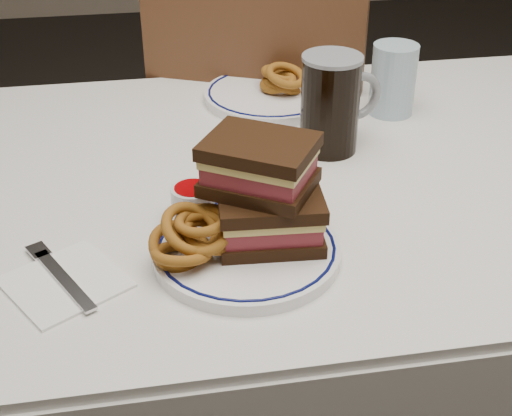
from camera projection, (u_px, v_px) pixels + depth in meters
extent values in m
cube|color=silver|center=(283.00, 178.00, 1.13)|extent=(1.26, 0.86, 0.03)
cylinder|color=#472A17|center=(3.00, 277.00, 1.54)|extent=(0.06, 0.06, 0.71)
cylinder|color=#472A17|center=(473.00, 230.00, 1.69)|extent=(0.06, 0.06, 0.71)
cube|color=silver|center=(242.00, 117.00, 1.54)|extent=(1.26, 0.01, 0.17)
cube|color=#472A17|center=(273.00, 167.00, 1.75)|extent=(0.59, 0.59, 0.04)
cylinder|color=#472A17|center=(353.00, 218.00, 1.99)|extent=(0.04, 0.04, 0.43)
cylinder|color=#472A17|center=(331.00, 302.00, 1.68)|extent=(0.04, 0.04, 0.43)
cylinder|color=#472A17|center=(223.00, 201.00, 2.08)|extent=(0.04, 0.04, 0.43)
cylinder|color=#472A17|center=(179.00, 278.00, 1.76)|extent=(0.04, 0.04, 0.43)
cube|color=#472A17|center=(252.00, 99.00, 1.45)|extent=(0.42, 0.21, 0.49)
cylinder|color=white|center=(247.00, 251.00, 0.92)|extent=(0.24, 0.24, 0.02)
torus|color=#090F4A|center=(246.00, 246.00, 0.92)|extent=(0.23, 0.23, 0.00)
cube|color=black|center=(270.00, 234.00, 0.92)|extent=(0.14, 0.11, 0.02)
cube|color=maroon|center=(270.00, 221.00, 0.91)|extent=(0.13, 0.10, 0.02)
cube|color=#EDD06A|center=(270.00, 210.00, 0.91)|extent=(0.13, 0.11, 0.01)
cube|color=black|center=(270.00, 200.00, 0.90)|extent=(0.14, 0.11, 0.02)
cube|color=black|center=(259.00, 182.00, 0.90)|extent=(0.17, 0.16, 0.02)
cube|color=maroon|center=(259.00, 169.00, 0.89)|extent=(0.15, 0.15, 0.02)
cube|color=#EDD06A|center=(259.00, 157.00, 0.88)|extent=(0.16, 0.15, 0.01)
cube|color=black|center=(260.00, 147.00, 0.87)|extent=(0.17, 0.16, 0.02)
torus|color=#6C340E|center=(180.00, 248.00, 0.89)|extent=(0.09, 0.08, 0.07)
torus|color=#6C340E|center=(182.00, 253.00, 0.88)|extent=(0.08, 0.08, 0.04)
torus|color=#6C340E|center=(208.00, 235.00, 0.89)|extent=(0.08, 0.07, 0.04)
torus|color=#6C340E|center=(201.00, 233.00, 0.88)|extent=(0.08, 0.08, 0.04)
torus|color=#6C340E|center=(191.00, 229.00, 0.88)|extent=(0.09, 0.08, 0.07)
torus|color=#6C340E|center=(202.00, 220.00, 0.88)|extent=(0.07, 0.07, 0.02)
cylinder|color=silver|center=(193.00, 199.00, 0.98)|extent=(0.06, 0.06, 0.03)
cylinder|color=#8C0206|center=(192.00, 191.00, 0.98)|extent=(0.05, 0.05, 0.01)
cylinder|color=black|center=(330.00, 105.00, 1.14)|extent=(0.09, 0.09, 0.16)
cylinder|color=gray|center=(333.00, 58.00, 1.10)|extent=(0.10, 0.10, 0.01)
torus|color=gray|center=(359.00, 96.00, 1.16)|extent=(0.08, 0.04, 0.08)
cylinder|color=#A0BECE|center=(393.00, 80.00, 1.28)|extent=(0.08, 0.08, 0.13)
cylinder|color=white|center=(271.00, 95.00, 1.36)|extent=(0.25, 0.25, 0.02)
torus|color=#090F4A|center=(271.00, 91.00, 1.35)|extent=(0.24, 0.24, 0.00)
torus|color=#6C340E|center=(282.00, 87.00, 1.35)|extent=(0.08, 0.08, 0.05)
torus|color=#6C340E|center=(278.00, 82.00, 1.35)|extent=(0.07, 0.07, 0.04)
torus|color=#6C340E|center=(279.00, 74.00, 1.36)|extent=(0.07, 0.07, 0.03)
torus|color=#6C340E|center=(286.00, 75.00, 1.33)|extent=(0.08, 0.08, 0.05)
cube|color=white|center=(65.00, 283.00, 0.87)|extent=(0.18, 0.18, 0.00)
cube|color=silver|center=(64.00, 280.00, 0.87)|extent=(0.08, 0.14, 0.00)
cube|color=silver|center=(39.00, 251.00, 0.92)|extent=(0.04, 0.04, 0.00)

